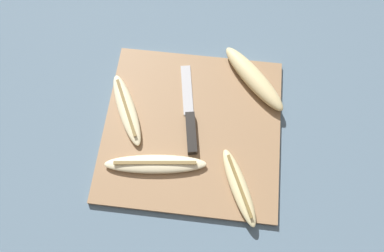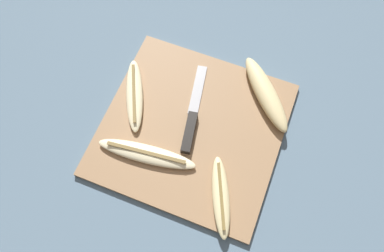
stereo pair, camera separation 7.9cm
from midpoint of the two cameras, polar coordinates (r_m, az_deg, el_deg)
ground_plane at (r=0.81m, az=2.77°, el=-0.93°), size 4.00×4.00×0.00m
cutting_board at (r=0.81m, az=2.79°, el=-0.77°), size 0.38×0.37×0.01m
knife at (r=0.80m, az=2.56°, el=0.09°), size 0.06×0.21×0.02m
banana_soft_right at (r=0.75m, az=7.46°, el=-10.99°), size 0.10×0.16×0.02m
banana_bright_far at (r=0.77m, az=-4.05°, el=-4.63°), size 0.21×0.06×0.02m
banana_pale_long at (r=0.83m, az=-6.08°, el=4.42°), size 0.11×0.18×0.02m
banana_ripe_center at (r=0.84m, az=13.84°, el=4.50°), size 0.16×0.17×0.03m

